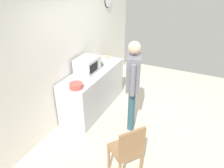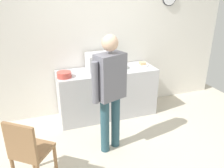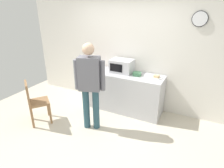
{
  "view_description": "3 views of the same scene",
  "coord_description": "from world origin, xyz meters",
  "px_view_note": "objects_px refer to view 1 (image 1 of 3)",
  "views": [
    {
      "loc": [
        -3.46,
        -0.91,
        2.78
      ],
      "look_at": [
        -0.03,
        0.71,
        0.77
      ],
      "focal_mm": 34.46,
      "sensor_mm": 36.0,
      "label": 1
    },
    {
      "loc": [
        -1.12,
        -2.55,
        2.29
      ],
      "look_at": [
        0.02,
        0.72,
        0.84
      ],
      "focal_mm": 36.99,
      "sensor_mm": 36.0,
      "label": 2
    },
    {
      "loc": [
        1.67,
        -2.5,
        2.33
      ],
      "look_at": [
        0.03,
        0.75,
        0.82
      ],
      "focal_mm": 29.96,
      "sensor_mm": 36.0,
      "label": 3
    }
  ],
  "objects_px": {
    "fork_utensil": "(99,57)",
    "wooden_chair": "(128,150)",
    "salad_bowl": "(98,64)",
    "microwave": "(87,65)",
    "spoon_utensil": "(64,81)",
    "sandwich_plate": "(106,58)",
    "person_standing": "(133,80)",
    "cereal_bowl": "(76,86)"
  },
  "relations": [
    {
      "from": "microwave",
      "to": "cereal_bowl",
      "type": "relative_size",
      "value": 2.05
    },
    {
      "from": "microwave",
      "to": "person_standing",
      "type": "relative_size",
      "value": 0.29
    },
    {
      "from": "salad_bowl",
      "to": "person_standing",
      "type": "height_order",
      "value": "person_standing"
    },
    {
      "from": "microwave",
      "to": "fork_utensil",
      "type": "relative_size",
      "value": 2.94
    },
    {
      "from": "fork_utensil",
      "to": "wooden_chair",
      "type": "bearing_deg",
      "value": -142.99
    },
    {
      "from": "salad_bowl",
      "to": "spoon_utensil",
      "type": "relative_size",
      "value": 1.17
    },
    {
      "from": "microwave",
      "to": "sandwich_plate",
      "type": "height_order",
      "value": "microwave"
    },
    {
      "from": "sandwich_plate",
      "to": "person_standing",
      "type": "relative_size",
      "value": 0.14
    },
    {
      "from": "fork_utensil",
      "to": "wooden_chair",
      "type": "relative_size",
      "value": 0.18
    },
    {
      "from": "sandwich_plate",
      "to": "wooden_chair",
      "type": "bearing_deg",
      "value": -146.72
    },
    {
      "from": "spoon_utensil",
      "to": "sandwich_plate",
      "type": "bearing_deg",
      "value": -7.79
    },
    {
      "from": "cereal_bowl",
      "to": "spoon_utensil",
      "type": "xyz_separation_m",
      "value": [
        0.11,
        0.35,
        -0.04
      ]
    },
    {
      "from": "sandwich_plate",
      "to": "fork_utensil",
      "type": "relative_size",
      "value": 1.39
    },
    {
      "from": "wooden_chair",
      "to": "sandwich_plate",
      "type": "bearing_deg",
      "value": 33.28
    },
    {
      "from": "person_standing",
      "to": "fork_utensil",
      "type": "bearing_deg",
      "value": 51.02
    },
    {
      "from": "salad_bowl",
      "to": "cereal_bowl",
      "type": "height_order",
      "value": "cereal_bowl"
    },
    {
      "from": "salad_bowl",
      "to": "fork_utensil",
      "type": "xyz_separation_m",
      "value": [
        0.44,
        0.23,
        -0.03
      ]
    },
    {
      "from": "microwave",
      "to": "sandwich_plate",
      "type": "distance_m",
      "value": 0.83
    },
    {
      "from": "cereal_bowl",
      "to": "person_standing",
      "type": "height_order",
      "value": "person_standing"
    },
    {
      "from": "spoon_utensil",
      "to": "wooden_chair",
      "type": "distance_m",
      "value": 1.82
    },
    {
      "from": "cereal_bowl",
      "to": "spoon_utensil",
      "type": "relative_size",
      "value": 1.43
    },
    {
      "from": "cereal_bowl",
      "to": "microwave",
      "type": "bearing_deg",
      "value": 14.81
    },
    {
      "from": "person_standing",
      "to": "cereal_bowl",
      "type": "bearing_deg",
      "value": 119.83
    },
    {
      "from": "microwave",
      "to": "spoon_utensil",
      "type": "height_order",
      "value": "microwave"
    },
    {
      "from": "spoon_utensil",
      "to": "salad_bowl",
      "type": "bearing_deg",
      "value": -12.34
    },
    {
      "from": "microwave",
      "to": "spoon_utensil",
      "type": "bearing_deg",
      "value": 164.24
    },
    {
      "from": "microwave",
      "to": "wooden_chair",
      "type": "distance_m",
      "value": 2.04
    },
    {
      "from": "salad_bowl",
      "to": "person_standing",
      "type": "relative_size",
      "value": 0.11
    },
    {
      "from": "fork_utensil",
      "to": "microwave",
      "type": "bearing_deg",
      "value": -167.37
    },
    {
      "from": "person_standing",
      "to": "wooden_chair",
      "type": "distance_m",
      "value": 1.3
    },
    {
      "from": "fork_utensil",
      "to": "person_standing",
      "type": "distance_m",
      "value": 1.62
    },
    {
      "from": "sandwich_plate",
      "to": "salad_bowl",
      "type": "bearing_deg",
      "value": -177.32
    },
    {
      "from": "fork_utensil",
      "to": "wooden_chair",
      "type": "xyz_separation_m",
      "value": [
        -2.16,
        -1.63,
        -0.39
      ]
    },
    {
      "from": "sandwich_plate",
      "to": "person_standing",
      "type": "bearing_deg",
      "value": -134.16
    },
    {
      "from": "salad_bowl",
      "to": "cereal_bowl",
      "type": "xyz_separation_m",
      "value": [
        -1.08,
        -0.14,
        0.01
      ]
    },
    {
      "from": "microwave",
      "to": "wooden_chair",
      "type": "bearing_deg",
      "value": -132.7
    },
    {
      "from": "wooden_chair",
      "to": "salad_bowl",
      "type": "bearing_deg",
      "value": 39.03
    },
    {
      "from": "salad_bowl",
      "to": "person_standing",
      "type": "bearing_deg",
      "value": -119.4
    },
    {
      "from": "microwave",
      "to": "wooden_chair",
      "type": "height_order",
      "value": "microwave"
    },
    {
      "from": "salad_bowl",
      "to": "fork_utensil",
      "type": "relative_size",
      "value": 1.17
    },
    {
      "from": "microwave",
      "to": "sandwich_plate",
      "type": "bearing_deg",
      "value": -1.93
    },
    {
      "from": "sandwich_plate",
      "to": "cereal_bowl",
      "type": "xyz_separation_m",
      "value": [
        -1.52,
        -0.16,
        0.03
      ]
    }
  ]
}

